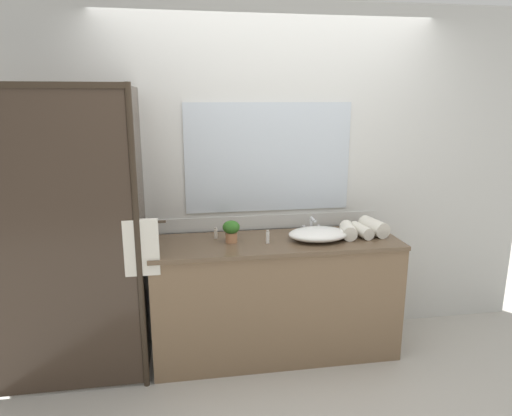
# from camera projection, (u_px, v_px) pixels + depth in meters

# --- Properties ---
(ground_plane) EXTENTS (8.00, 8.00, 0.00)m
(ground_plane) POSITION_uv_depth(u_px,v_px,m) (275.00, 351.00, 3.48)
(ground_plane) COLOR #B7B2A8
(wall_back_with_mirror) EXTENTS (4.40, 0.06, 2.60)m
(wall_back_with_mirror) POSITION_uv_depth(u_px,v_px,m) (268.00, 178.00, 3.50)
(wall_back_with_mirror) COLOR silver
(wall_back_with_mirror) RESTS_ON ground_plane
(vanity_cabinet) EXTENTS (1.80, 0.58, 0.90)m
(vanity_cabinet) POSITION_uv_depth(u_px,v_px,m) (275.00, 297.00, 3.38)
(vanity_cabinet) COLOR brown
(vanity_cabinet) RESTS_ON ground_plane
(shower_enclosure) EXTENTS (1.20, 0.59, 2.00)m
(shower_enclosure) POSITION_uv_depth(u_px,v_px,m) (87.00, 240.00, 2.86)
(shower_enclosure) COLOR #2D2319
(shower_enclosure) RESTS_ON ground_plane
(sink_basin) EXTENTS (0.44, 0.31, 0.09)m
(sink_basin) POSITION_uv_depth(u_px,v_px,m) (318.00, 234.00, 3.27)
(sink_basin) COLOR white
(sink_basin) RESTS_ON vanity_cabinet
(faucet) EXTENTS (0.17, 0.13, 0.13)m
(faucet) POSITION_uv_depth(u_px,v_px,m) (311.00, 228.00, 3.44)
(faucet) COLOR silver
(faucet) RESTS_ON vanity_cabinet
(potted_plant) EXTENTS (0.12, 0.12, 0.16)m
(potted_plant) POSITION_uv_depth(u_px,v_px,m) (231.00, 230.00, 3.21)
(potted_plant) COLOR #B77A51
(potted_plant) RESTS_ON vanity_cabinet
(amenity_bottle_body_wash) EXTENTS (0.02, 0.02, 0.08)m
(amenity_bottle_body_wash) POSITION_uv_depth(u_px,v_px,m) (216.00, 233.00, 3.31)
(amenity_bottle_body_wash) COLOR silver
(amenity_bottle_body_wash) RESTS_ON vanity_cabinet
(amenity_bottle_shampoo) EXTENTS (0.02, 0.02, 0.10)m
(amenity_bottle_shampoo) POSITION_uv_depth(u_px,v_px,m) (268.00, 237.00, 3.20)
(amenity_bottle_shampoo) COLOR white
(amenity_bottle_shampoo) RESTS_ON vanity_cabinet
(rolled_towel_near_edge) EXTENTS (0.16, 0.27, 0.12)m
(rolled_towel_near_edge) POSITION_uv_depth(u_px,v_px,m) (374.00, 227.00, 3.40)
(rolled_towel_near_edge) COLOR silver
(rolled_towel_near_edge) RESTS_ON vanity_cabinet
(rolled_towel_middle) EXTENTS (0.12, 0.23, 0.09)m
(rolled_towel_middle) POSITION_uv_depth(u_px,v_px,m) (362.00, 231.00, 3.36)
(rolled_towel_middle) COLOR silver
(rolled_towel_middle) RESTS_ON vanity_cabinet
(rolled_towel_far_edge) EXTENTS (0.15, 0.23, 0.11)m
(rolled_towel_far_edge) POSITION_uv_depth(u_px,v_px,m) (348.00, 231.00, 3.32)
(rolled_towel_far_edge) COLOR silver
(rolled_towel_far_edge) RESTS_ON vanity_cabinet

